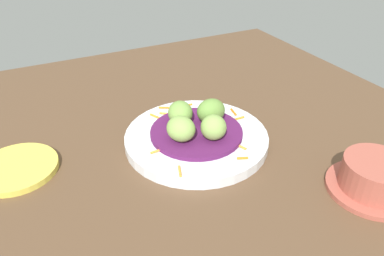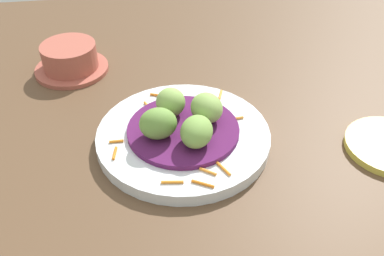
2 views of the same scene
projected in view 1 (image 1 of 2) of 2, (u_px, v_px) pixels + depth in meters
The scene contains 10 objects.
table_surface at pixel (177, 166), 63.31cm from camera, with size 110.00×110.00×2.00cm, color brown.
main_plate at pixel (196, 138), 67.04cm from camera, with size 25.82×25.82×1.88cm, color silver.
cabbage_bed at pixel (196, 132), 66.32cm from camera, with size 16.58×16.58×0.81cm, color #51194C.
carrot_garnish at pixel (191, 125), 68.66cm from camera, with size 20.43×22.53×0.40cm.
guac_scoop_left at pixel (181, 129), 62.46cm from camera, with size 4.62×5.20×4.36cm, color #84A851.
guac_scoop_center at pixel (214, 128), 62.66cm from camera, with size 4.43×4.43×4.43cm, color #84A851.
guac_scoop_right at pixel (211, 111), 67.35cm from camera, with size 4.44×5.37×4.58cm, color olive.
guac_scoop_back at pixel (180, 113), 67.25cm from camera, with size 5.56×4.48×4.13cm, color #759E47.
side_plate_small at pixel (17, 168), 60.38cm from camera, with size 13.20×13.20×1.06cm, color #E0CC4C.
terracotta_bowl at pixel (374, 178), 55.43cm from camera, with size 13.49×13.49×5.35cm.
Camera 1 is at (-20.15, -45.83, 40.38)cm, focal length 34.57 mm.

